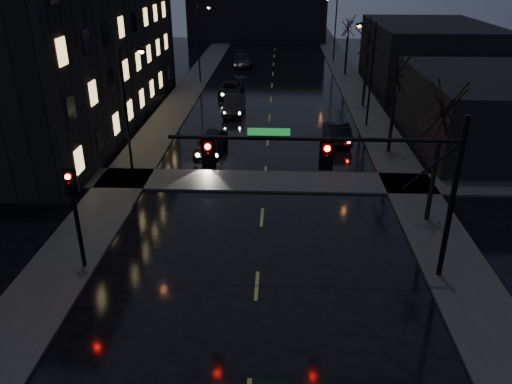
# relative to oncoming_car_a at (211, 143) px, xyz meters

# --- Properties ---
(sidewalk_left) EXTENTS (3.00, 140.00, 0.12)m
(sidewalk_left) POSITION_rel_oncoming_car_a_xyz_m (-4.67, 11.65, -0.69)
(sidewalk_left) COLOR #2D2D2B
(sidewalk_left) RESTS_ON ground
(sidewalk_right) EXTENTS (3.00, 140.00, 0.12)m
(sidewalk_right) POSITION_rel_oncoming_car_a_xyz_m (12.33, 11.65, -0.69)
(sidewalk_right) COLOR #2D2D2B
(sidewalk_right) RESTS_ON ground
(sidewalk_cross) EXTENTS (40.00, 3.00, 0.12)m
(sidewalk_cross) POSITION_rel_oncoming_car_a_xyz_m (3.83, -4.85, -0.69)
(sidewalk_cross) COLOR #2D2D2B
(sidewalk_cross) RESTS_ON ground
(apartment_block) EXTENTS (12.00, 30.00, 12.00)m
(apartment_block) POSITION_rel_oncoming_car_a_xyz_m (-12.67, 6.65, 5.25)
(apartment_block) COLOR black
(apartment_block) RESTS_ON ground
(commercial_right_near) EXTENTS (10.00, 14.00, 5.00)m
(commercial_right_near) POSITION_rel_oncoming_car_a_xyz_m (19.33, 2.65, 1.75)
(commercial_right_near) COLOR black
(commercial_right_near) RESTS_ON ground
(commercial_right_far) EXTENTS (12.00, 18.00, 6.00)m
(commercial_right_far) POSITION_rel_oncoming_car_a_xyz_m (20.83, 24.65, 2.25)
(commercial_right_far) COLOR black
(commercial_right_far) RESTS_ON ground
(far_block) EXTENTS (22.00, 10.00, 8.00)m
(far_block) POSITION_rel_oncoming_car_a_xyz_m (0.83, 54.65, 3.25)
(far_block) COLOR black
(far_block) RESTS_ON ground
(signal_mast) EXTENTS (11.11, 0.41, 7.00)m
(signal_mast) POSITION_rel_oncoming_car_a_xyz_m (7.67, -14.35, 4.12)
(signal_mast) COLOR black
(signal_mast) RESTS_ON ground
(signal_pole_left) EXTENTS (0.35, 0.41, 4.53)m
(signal_pole_left) POSITION_rel_oncoming_car_a_xyz_m (-3.67, -14.35, 2.26)
(signal_pole_left) COLOR black
(signal_pole_left) RESTS_ON ground
(tree_near) EXTENTS (3.52, 3.52, 8.08)m
(tree_near) POSITION_rel_oncoming_car_a_xyz_m (12.23, -9.35, 5.47)
(tree_near) COLOR black
(tree_near) RESTS_ON ground
(tree_mid_a) EXTENTS (3.30, 3.30, 7.58)m
(tree_mid_a) POSITION_rel_oncoming_car_a_xyz_m (12.23, 0.65, 5.08)
(tree_mid_a) COLOR black
(tree_mid_a) RESTS_ON ground
(tree_mid_b) EXTENTS (3.74, 3.74, 8.59)m
(tree_mid_b) POSITION_rel_oncoming_car_a_xyz_m (12.23, 12.65, 5.86)
(tree_mid_b) COLOR black
(tree_mid_b) RESTS_ON ground
(tree_far) EXTENTS (3.43, 3.43, 7.88)m
(tree_far) POSITION_rel_oncoming_car_a_xyz_m (12.23, 26.65, 5.31)
(tree_far) COLOR black
(tree_far) RESTS_ON ground
(streetlight_l_near) EXTENTS (1.53, 0.28, 8.00)m
(streetlight_l_near) POSITION_rel_oncoming_car_a_xyz_m (-3.76, -5.35, 4.03)
(streetlight_l_near) COLOR black
(streetlight_l_near) RESTS_ON ground
(streetlight_l_far) EXTENTS (1.53, 0.28, 8.00)m
(streetlight_l_far) POSITION_rel_oncoming_car_a_xyz_m (-3.76, 21.65, 4.03)
(streetlight_l_far) COLOR black
(streetlight_l_far) RESTS_ON ground
(streetlight_r_mid) EXTENTS (1.53, 0.28, 8.00)m
(streetlight_r_mid) POSITION_rel_oncoming_car_a_xyz_m (11.41, 6.65, 4.03)
(streetlight_r_mid) COLOR black
(streetlight_r_mid) RESTS_ON ground
(streetlight_r_far) EXTENTS (1.53, 0.28, 8.00)m
(streetlight_r_far) POSITION_rel_oncoming_car_a_xyz_m (11.41, 34.65, 4.03)
(streetlight_r_far) COLOR black
(streetlight_r_far) RESTS_ON ground
(oncoming_car_a) EXTENTS (2.22, 4.55, 1.49)m
(oncoming_car_a) POSITION_rel_oncoming_car_a_xyz_m (0.00, 0.00, 0.00)
(oncoming_car_a) COLOR black
(oncoming_car_a) RESTS_ON ground
(oncoming_car_b) EXTENTS (1.73, 4.71, 1.54)m
(oncoming_car_b) POSITION_rel_oncoming_car_a_xyz_m (0.74, 9.88, 0.02)
(oncoming_car_b) COLOR black
(oncoming_car_b) RESTS_ON ground
(oncoming_car_c) EXTENTS (2.29, 4.84, 1.34)m
(oncoming_car_c) POSITION_rel_oncoming_car_a_xyz_m (-0.11, 16.08, -0.08)
(oncoming_car_c) COLOR black
(oncoming_car_c) RESTS_ON ground
(oncoming_car_d) EXTENTS (2.98, 5.91, 1.65)m
(oncoming_car_d) POSITION_rel_oncoming_car_a_xyz_m (-0.12, 31.08, 0.08)
(oncoming_car_d) COLOR black
(oncoming_car_d) RESTS_ON ground
(lead_car) EXTENTS (1.81, 4.51, 1.46)m
(lead_car) POSITION_rel_oncoming_car_a_xyz_m (8.87, 2.83, -0.02)
(lead_car) COLOR black
(lead_car) RESTS_ON ground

